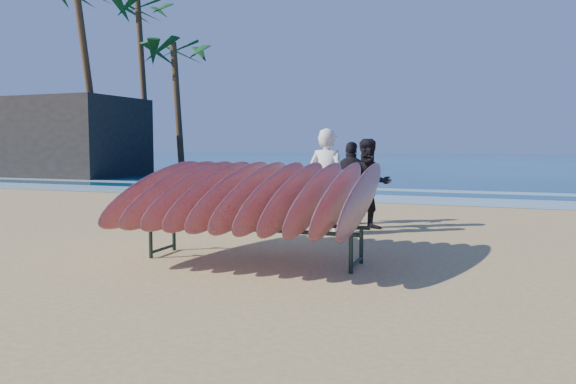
% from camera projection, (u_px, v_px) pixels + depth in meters
% --- Properties ---
extents(ground, '(120.00, 120.00, 0.00)m').
position_uv_depth(ground, '(266.00, 267.00, 7.59)').
color(ground, tan).
rests_on(ground, ground).
extents(ocean, '(160.00, 160.00, 0.00)m').
position_uv_depth(ocean, '(477.00, 160.00, 58.62)').
color(ocean, navy).
rests_on(ocean, ground).
extents(foam_near, '(160.00, 160.00, 0.00)m').
position_uv_depth(foam_near, '(399.00, 199.00, 16.86)').
color(foam_near, white).
rests_on(foam_near, ground).
extents(foam_far, '(160.00, 160.00, 0.00)m').
position_uv_depth(foam_far, '(417.00, 190.00, 20.11)').
color(foam_far, white).
rests_on(foam_far, ground).
extents(surfboard_rack, '(3.29, 3.06, 1.55)m').
position_uv_depth(surfboard_rack, '(253.00, 195.00, 7.89)').
color(surfboard_rack, '#1C2D25').
rests_on(surfboard_rack, ground).
extents(person_white, '(0.75, 0.54, 1.94)m').
position_uv_depth(person_white, '(327.00, 182.00, 10.22)').
color(person_white, white).
rests_on(person_white, ground).
extents(person_dark_a, '(1.07, 1.00, 1.76)m').
position_uv_depth(person_dark_a, '(370.00, 184.00, 10.86)').
color(person_dark_a, black).
rests_on(person_dark_a, ground).
extents(person_dark_b, '(1.01, 0.45, 1.71)m').
position_uv_depth(person_dark_b, '(352.00, 183.00, 11.63)').
color(person_dark_b, black).
rests_on(person_dark_b, ground).
extents(building, '(9.08, 5.04, 4.03)m').
position_uv_depth(building, '(53.00, 138.00, 29.75)').
color(building, '#2D2823').
rests_on(building, ground).
extents(palm_mid, '(5.20, 5.20, 7.54)m').
position_uv_depth(palm_mid, '(177.00, 54.00, 31.37)').
color(palm_mid, brown).
rests_on(palm_mid, ground).
extents(palm_right, '(5.20, 5.20, 10.73)m').
position_uv_depth(palm_right, '(142.00, 12.00, 34.66)').
color(palm_right, brown).
rests_on(palm_right, ground).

